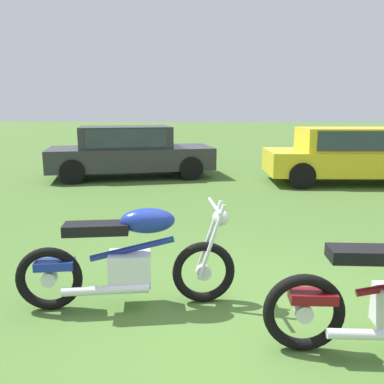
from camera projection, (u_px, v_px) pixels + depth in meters
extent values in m
plane|color=#476B2D|center=(244.00, 320.00, 3.72)|extent=(120.00, 120.00, 0.00)
torus|color=black|center=(204.00, 272.00, 4.02)|extent=(0.63, 0.22, 0.62)
torus|color=black|center=(49.00, 279.00, 3.86)|extent=(0.63, 0.22, 0.62)
cylinder|color=silver|center=(204.00, 272.00, 4.02)|extent=(0.16, 0.13, 0.14)
cylinder|color=silver|center=(49.00, 279.00, 3.86)|extent=(0.16, 0.13, 0.14)
cylinder|color=silver|center=(209.00, 237.00, 4.04)|extent=(0.27, 0.09, 0.74)
cylinder|color=silver|center=(211.00, 242.00, 3.87)|extent=(0.27, 0.09, 0.74)
cube|color=silver|center=(130.00, 269.00, 3.93)|extent=(0.45, 0.38, 0.32)
cylinder|color=navy|center=(132.00, 249.00, 3.89)|extent=(0.80, 0.23, 0.23)
ellipsoid|color=navy|center=(148.00, 221.00, 3.85)|extent=(0.56, 0.37, 0.24)
cube|color=black|center=(96.00, 228.00, 3.81)|extent=(0.64, 0.36, 0.10)
cube|color=navy|center=(55.00, 264.00, 3.84)|extent=(0.39, 0.25, 0.08)
cylinder|color=silver|center=(214.00, 206.00, 3.89)|extent=(0.17, 0.63, 0.03)
sphere|color=silver|center=(220.00, 218.00, 3.92)|extent=(0.19, 0.19, 0.16)
cylinder|color=silver|center=(106.00, 290.00, 3.77)|extent=(0.80, 0.25, 0.08)
torus|color=black|center=(304.00, 313.00, 3.19)|extent=(0.65, 0.13, 0.64)
cylinder|color=silver|center=(304.00, 313.00, 3.19)|extent=(0.15, 0.11, 0.14)
cube|color=black|center=(369.00, 254.00, 3.07)|extent=(0.61, 0.27, 0.10)
cube|color=maroon|center=(313.00, 296.00, 3.16)|extent=(0.37, 0.20, 0.08)
cylinder|color=silver|center=(381.00, 335.00, 3.03)|extent=(0.80, 0.13, 0.08)
cube|color=#2D2D33|center=(131.00, 158.00, 11.51)|extent=(4.85, 3.14, 0.60)
cube|color=#2D2D33|center=(125.00, 137.00, 11.37)|extent=(2.87, 2.34, 0.60)
cube|color=#2D3842|center=(125.00, 136.00, 11.37)|extent=(2.52, 2.26, 0.48)
cylinder|color=black|center=(180.00, 161.00, 12.70)|extent=(0.68, 0.41, 0.64)
cylinder|color=black|center=(191.00, 168.00, 11.04)|extent=(0.68, 0.41, 0.64)
cylinder|color=black|center=(77.00, 163.00, 12.08)|extent=(0.68, 0.41, 0.64)
cylinder|color=black|center=(73.00, 172.00, 10.42)|extent=(0.68, 0.41, 0.64)
cube|color=gold|center=(353.00, 162.00, 10.56)|extent=(4.59, 2.19, 0.60)
cube|color=gold|center=(349.00, 140.00, 10.44)|extent=(2.58, 1.83, 0.60)
cube|color=#2D3842|center=(349.00, 139.00, 10.44)|extent=(2.22, 1.84, 0.48)
cylinder|color=black|center=(287.00, 166.00, 11.45)|extent=(0.66, 0.28, 0.64)
cylinder|color=black|center=(302.00, 176.00, 9.80)|extent=(0.66, 0.28, 0.64)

